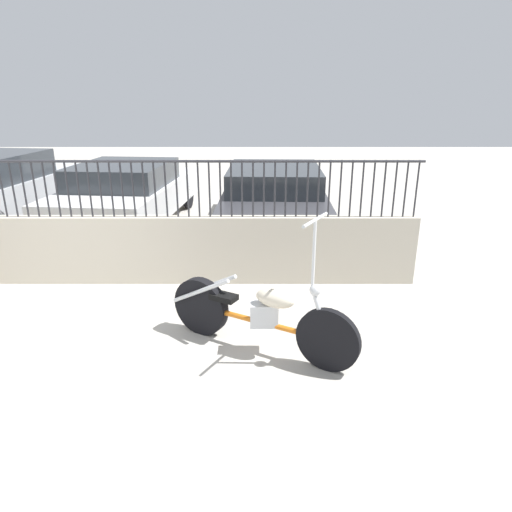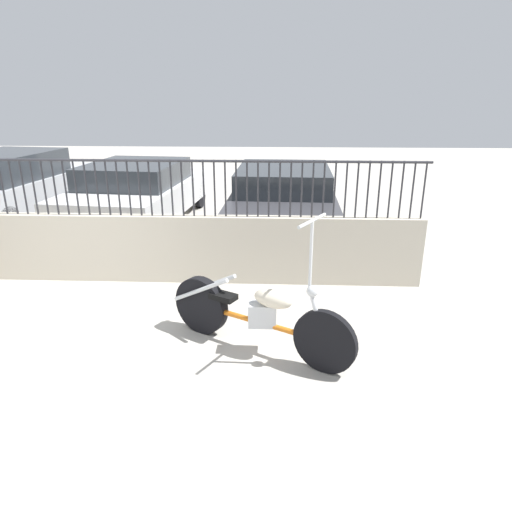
% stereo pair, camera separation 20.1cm
% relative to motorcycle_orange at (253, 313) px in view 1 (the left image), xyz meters
% --- Properties ---
extents(low_wall, '(9.36, 0.18, 0.95)m').
position_rel_motorcycle_orange_xyz_m(low_wall, '(-2.44, 1.77, 0.08)').
color(low_wall, beige).
rests_on(low_wall, ground_plane).
extents(fence_railing, '(9.36, 0.04, 0.76)m').
position_rel_motorcycle_orange_xyz_m(fence_railing, '(-2.44, 1.77, 1.04)').
color(fence_railing, '#2D2D33').
rests_on(fence_railing, low_wall).
extents(motorcycle_orange, '(1.89, 1.15, 1.48)m').
position_rel_motorcycle_orange_xyz_m(motorcycle_orange, '(0.00, 0.00, 0.00)').
color(motorcycle_orange, black).
rests_on(motorcycle_orange, ground_plane).
extents(car_silver, '(2.27, 4.77, 1.41)m').
position_rel_motorcycle_orange_xyz_m(car_silver, '(-5.16, 4.90, 0.32)').
color(car_silver, black).
rests_on(car_silver, ground_plane).
extents(car_white, '(2.29, 4.51, 1.23)m').
position_rel_motorcycle_orange_xyz_m(car_white, '(-2.54, 4.92, 0.25)').
color(car_white, black).
rests_on(car_white, ground_plane).
extents(car_dark_grey, '(1.96, 4.48, 1.26)m').
position_rel_motorcycle_orange_xyz_m(car_dark_grey, '(0.39, 4.30, 0.26)').
color(car_dark_grey, black).
rests_on(car_dark_grey, ground_plane).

